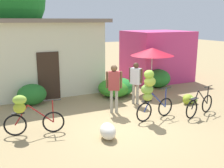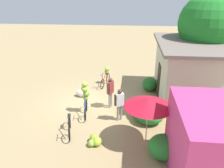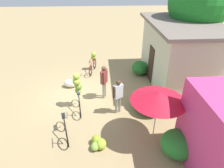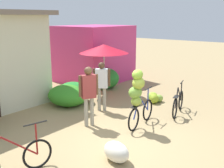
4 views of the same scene
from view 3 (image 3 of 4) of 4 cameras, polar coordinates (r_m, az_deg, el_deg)
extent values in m
plane|color=#9F885C|center=(10.09, -9.79, -3.55)|extent=(60.00, 60.00, 0.00)
cube|color=beige|center=(11.48, 19.22, 8.40)|extent=(5.19, 3.03, 3.16)
cube|color=#72665B|center=(11.01, 20.72, 16.40)|extent=(5.69, 3.53, 0.16)
cube|color=#332319|center=(11.21, 11.41, 5.76)|extent=(0.90, 0.06, 2.00)
cylinder|color=brown|center=(12.85, 22.12, 10.11)|extent=(0.25, 0.25, 3.15)
sphere|color=#1E7825|center=(12.30, 24.58, 21.42)|extent=(3.38, 3.38, 3.38)
ellipsoid|color=#246D27|center=(12.06, 8.32, 4.79)|extent=(1.13, 1.00, 0.82)
ellipsoid|color=#358B25|center=(9.13, 10.01, -4.76)|extent=(1.29, 1.52, 0.74)
ellipsoid|color=#258730|center=(8.83, 11.24, -6.20)|extent=(1.13, 1.36, 0.76)
ellipsoid|color=#28802C|center=(7.27, 19.09, -16.43)|extent=(1.18, 1.21, 0.90)
cylinder|color=beige|center=(7.29, 12.78, -9.36)|extent=(0.04, 0.04, 1.98)
cone|color=red|center=(6.77, 13.62, -3.55)|extent=(1.95, 1.95, 0.35)
torus|color=black|center=(11.80, -6.39, 3.85)|extent=(0.64, 0.19, 0.65)
torus|color=black|center=(12.74, -5.15, 6.00)|extent=(0.64, 0.19, 0.65)
cylinder|color=maroon|center=(12.45, -5.42, 6.85)|extent=(0.41, 0.13, 0.60)
cylinder|color=maroon|center=(11.98, -6.04, 5.83)|extent=(0.71, 0.20, 0.61)
cylinder|color=black|center=(11.51, -6.58, 6.88)|extent=(0.49, 0.14, 0.03)
cylinder|color=maroon|center=(11.65, -6.48, 5.34)|extent=(0.04, 0.04, 0.68)
cube|color=black|center=(12.50, -5.34, 7.27)|extent=(0.38, 0.22, 0.02)
ellipsoid|color=#95A728|center=(12.40, -5.58, 7.89)|extent=(0.40, 0.35, 0.31)
ellipsoid|color=#90BC3D|center=(12.29, -5.46, 8.82)|extent=(0.47, 0.42, 0.27)
torus|color=black|center=(8.57, -9.41, -7.71)|extent=(0.66, 0.14, 0.65)
torus|color=black|center=(9.35, -9.76, -4.15)|extent=(0.66, 0.14, 0.65)
cylinder|color=navy|center=(9.05, -9.86, -3.23)|extent=(0.37, 0.09, 0.60)
cylinder|color=navy|center=(8.65, -9.69, -4.95)|extent=(0.65, 0.12, 0.60)
cylinder|color=black|center=(8.17, -9.81, -3.95)|extent=(0.50, 0.10, 0.03)
cylinder|color=navy|center=(8.37, -9.60, -5.87)|extent=(0.04, 0.04, 0.68)
cube|color=black|center=(9.07, -9.92, -2.62)|extent=(0.38, 0.19, 0.02)
ellipsoid|color=#8FAB39|center=(8.97, -10.03, -1.95)|extent=(0.42, 0.36, 0.27)
ellipsoid|color=#75A43C|center=(8.84, -9.94, -0.57)|extent=(0.46, 0.39, 0.33)
ellipsoid|color=#9CB33A|center=(8.67, -10.56, 0.74)|extent=(0.52, 0.47, 0.32)
ellipsoid|color=#87B836|center=(8.59, -10.56, 2.22)|extent=(0.43, 0.37, 0.28)
torus|color=black|center=(7.44, -13.15, -15.35)|extent=(0.64, 0.21, 0.65)
torus|color=black|center=(8.16, -13.97, -10.60)|extent=(0.64, 0.21, 0.65)
cylinder|color=black|center=(7.84, -14.10, -9.76)|extent=(0.37, 0.13, 0.61)
cylinder|color=black|center=(7.47, -13.71, -12.08)|extent=(0.65, 0.20, 0.62)
cylinder|color=black|center=(7.01, -13.76, -11.69)|extent=(0.49, 0.15, 0.03)
cylinder|color=black|center=(7.22, -13.45, -13.58)|extent=(0.04, 0.04, 0.64)
cube|color=black|center=(7.86, -14.21, -9.09)|extent=(0.38, 0.23, 0.02)
ellipsoid|color=#8DA727|center=(7.43, -4.70, -16.23)|extent=(0.50, 0.47, 0.34)
ellipsoid|color=#88AF40|center=(7.28, -4.96, -17.90)|extent=(0.47, 0.43, 0.28)
ellipsoid|color=#96BA31|center=(7.29, -3.27, -17.29)|extent=(0.47, 0.40, 0.35)
ellipsoid|color=silver|center=(10.86, -12.37, 0.16)|extent=(0.60, 0.79, 0.44)
cylinder|color=gray|center=(9.71, -2.07, -1.55)|extent=(0.11, 0.11, 0.85)
cylinder|color=gray|center=(9.58, -2.54, -2.07)|extent=(0.11, 0.11, 0.85)
cube|color=maroon|center=(9.26, -2.40, 2.16)|extent=(0.45, 0.36, 0.67)
cylinder|color=brown|center=(9.44, -1.73, 3.00)|extent=(0.08, 0.08, 0.60)
cylinder|color=brown|center=(9.05, -3.10, 1.67)|extent=(0.08, 0.08, 0.60)
sphere|color=brown|center=(9.06, -2.46, 4.67)|extent=(0.23, 0.23, 0.23)
cylinder|color=gray|center=(8.61, 1.30, -6.38)|extent=(0.11, 0.11, 0.80)
cylinder|color=gray|center=(8.70, 2.25, -5.96)|extent=(0.11, 0.11, 0.80)
cube|color=silver|center=(8.25, 1.86, -2.15)|extent=(0.38, 0.45, 0.64)
cylinder|color=#4C3321|center=(8.11, 0.45, -2.51)|extent=(0.08, 0.08, 0.57)
cylinder|color=#4C3321|center=(8.37, 3.22, -1.42)|extent=(0.08, 0.08, 0.57)
sphere|color=#4C3321|center=(8.03, 1.91, 0.43)|extent=(0.22, 0.22, 0.22)
camera|label=1|loc=(14.92, -38.22, 15.48)|focal=43.21mm
camera|label=2|loc=(2.68, 147.03, -17.77)|focal=35.03mm
camera|label=4|loc=(14.84, -25.16, 18.21)|focal=44.55mm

